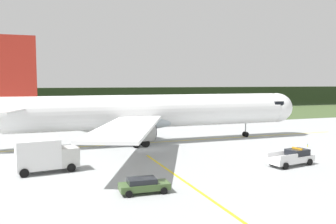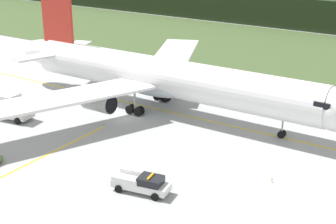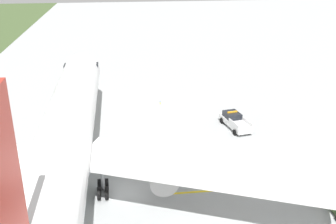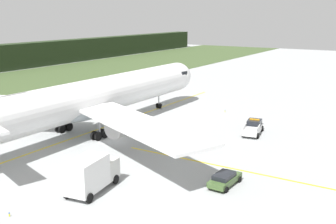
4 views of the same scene
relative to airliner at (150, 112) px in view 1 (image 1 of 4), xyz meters
The scene contains 10 objects.
ground 7.39m from the airliner, 115.03° to the right, with size 320.00×320.00×0.00m, color #9FA2A2.
grass_verge 42.18m from the airliner, 93.26° to the left, with size 320.00×41.65×0.04m, color #3D502B.
distant_tree_line 66.16m from the airliner, 92.06° to the left, with size 288.00×5.53×7.64m, color #23321C.
taxiway_centerline_main 4.84m from the airliner, ahead, with size 69.39×0.30×0.01m, color yellow.
taxiway_centerline_spur 22.89m from the airliner, 98.00° to the right, with size 26.09×0.30×0.01m, color yellow.
airliner is the anchor object (origin of this frame).
ops_pickup_truck 22.99m from the airliner, 61.38° to the right, with size 5.95×3.02×1.94m.
catering_truck 20.91m from the airliner, 138.50° to the right, with size 6.48×3.47×3.63m.
staff_car 25.41m from the airliner, 107.94° to the right, with size 4.32×2.10×1.30m.
taxiway_edge_light_east 23.91m from the airliner, 28.76° to the right, with size 0.12×0.12×0.46m.
Camera 1 is at (-13.25, -46.93, 9.37)m, focal length 37.61 mm.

